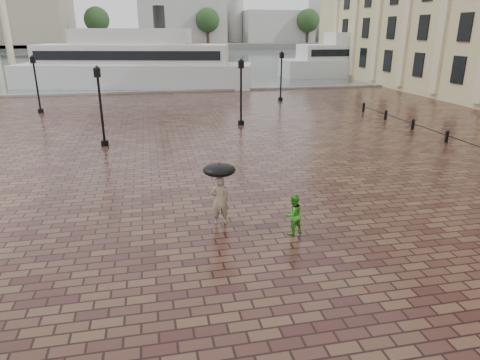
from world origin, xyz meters
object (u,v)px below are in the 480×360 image
object	(u,v)px
street_lamps	(173,87)
ferry_near	(134,63)
ferry_far	(368,58)
child_pedestrian	(293,215)
adult_pedestrian	(220,200)

from	to	relation	value
street_lamps	ferry_near	size ratio (longest dim) A/B	0.76
street_lamps	ferry_far	world-z (taller)	ferry_far
child_pedestrian	ferry_near	size ratio (longest dim) A/B	0.05
adult_pedestrian	child_pedestrian	world-z (taller)	adult_pedestrian
adult_pedestrian	child_pedestrian	bearing A→B (deg)	154.07
street_lamps	child_pedestrian	size ratio (longest dim) A/B	15.64
adult_pedestrian	ferry_far	bearing A→B (deg)	-118.79
street_lamps	child_pedestrian	distance (m)	20.94
ferry_far	child_pedestrian	bearing A→B (deg)	-118.53
ferry_near	ferry_far	size ratio (longest dim) A/B	1.11
adult_pedestrian	street_lamps	bearing A→B (deg)	-84.96
adult_pedestrian	ferry_far	size ratio (longest dim) A/B	0.07
ferry_far	adult_pedestrian	bearing A→B (deg)	-121.24
street_lamps	child_pedestrian	bearing A→B (deg)	-82.99
ferry_near	adult_pedestrian	bearing A→B (deg)	-71.20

